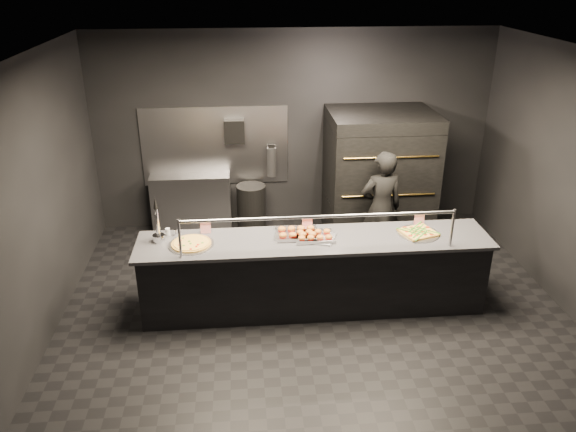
% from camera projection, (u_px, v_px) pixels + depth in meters
% --- Properties ---
extents(room, '(6.04, 6.00, 3.00)m').
position_uv_depth(room, '(313.00, 191.00, 6.28)').
color(room, black).
rests_on(room, ground).
extents(service_counter, '(4.10, 0.78, 1.37)m').
position_uv_depth(service_counter, '(314.00, 273.00, 6.67)').
color(service_counter, black).
rests_on(service_counter, ground).
extents(pizza_oven, '(1.50, 1.23, 1.91)m').
position_uv_depth(pizza_oven, '(378.00, 175.00, 8.28)').
color(pizza_oven, black).
rests_on(pizza_oven, ground).
extents(prep_shelf, '(1.20, 0.35, 0.90)m').
position_uv_depth(prep_shelf, '(192.00, 203.00, 8.65)').
color(prep_shelf, '#99999E').
rests_on(prep_shelf, ground).
extents(towel_dispenser, '(0.30, 0.20, 0.35)m').
position_uv_depth(towel_dispenser, '(234.00, 131.00, 8.31)').
color(towel_dispenser, black).
rests_on(towel_dispenser, room).
extents(fire_extinguisher, '(0.14, 0.14, 0.51)m').
position_uv_depth(fire_extinguisher, '(272.00, 161.00, 8.57)').
color(fire_extinguisher, '#B2B2B7').
rests_on(fire_extinguisher, room).
extents(beer_tap, '(0.14, 0.20, 0.55)m').
position_uv_depth(beer_tap, '(158.00, 229.00, 6.36)').
color(beer_tap, silver).
rests_on(beer_tap, service_counter).
extents(round_pizza, '(0.52, 0.52, 0.03)m').
position_uv_depth(round_pizza, '(191.00, 244.00, 6.34)').
color(round_pizza, silver).
rests_on(round_pizza, service_counter).
extents(slider_tray_a, '(0.56, 0.46, 0.08)m').
position_uv_depth(slider_tray_a, '(297.00, 233.00, 6.56)').
color(slider_tray_a, silver).
rests_on(slider_tray_a, service_counter).
extents(slider_tray_b, '(0.55, 0.48, 0.07)m').
position_uv_depth(slider_tray_b, '(314.00, 236.00, 6.49)').
color(slider_tray_b, silver).
rests_on(slider_tray_b, service_counter).
extents(square_pizza, '(0.48, 0.48, 0.05)m').
position_uv_depth(square_pizza, '(418.00, 233.00, 6.59)').
color(square_pizza, silver).
rests_on(square_pizza, service_counter).
extents(condiment_jar, '(0.14, 0.05, 0.09)m').
position_uv_depth(condiment_jar, '(170.00, 232.00, 6.55)').
color(condiment_jar, silver).
rests_on(condiment_jar, service_counter).
extents(tent_cards, '(2.70, 0.04, 0.15)m').
position_uv_depth(tent_cards, '(312.00, 223.00, 6.70)').
color(tent_cards, white).
rests_on(tent_cards, service_counter).
extents(trash_bin, '(0.44, 0.44, 0.74)m').
position_uv_depth(trash_bin, '(251.00, 208.00, 8.67)').
color(trash_bin, black).
rests_on(trash_bin, ground).
extents(worker, '(0.63, 0.46, 1.61)m').
position_uv_depth(worker, '(381.00, 208.00, 7.57)').
color(worker, black).
rests_on(worker, ground).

